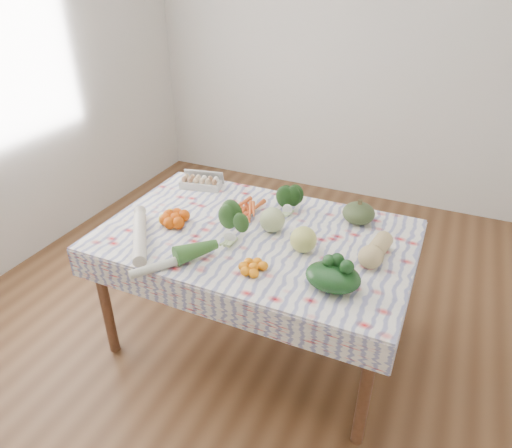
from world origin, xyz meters
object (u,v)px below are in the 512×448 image
at_px(kabocha_squash, 359,213).
at_px(butternut_squash, 376,249).
at_px(dining_table, 256,246).
at_px(grapefruit, 303,239).
at_px(cabbage, 272,220).
at_px(egg_carton, 200,183).

height_order(kabocha_squash, butternut_squash, butternut_squash).
distance_m(dining_table, grapefruit, 0.33).
height_order(kabocha_squash, cabbage, cabbage).
height_order(cabbage, butternut_squash, cabbage).
distance_m(egg_carton, grapefruit, 0.94).
height_order(egg_carton, kabocha_squash, kabocha_squash).
bearing_deg(cabbage, grapefruit, -28.52).
distance_m(kabocha_squash, grapefruit, 0.44).
relative_size(egg_carton, butternut_squash, 1.00).
height_order(dining_table, butternut_squash, butternut_squash).
relative_size(egg_carton, kabocha_squash, 1.45).
xyz_separation_m(egg_carton, grapefruit, (0.84, -0.42, 0.03)).
xyz_separation_m(dining_table, grapefruit, (0.29, -0.06, 0.15)).
bearing_deg(kabocha_squash, grapefruit, -115.03).
bearing_deg(kabocha_squash, dining_table, -144.09).
height_order(dining_table, grapefruit, grapefruit).
bearing_deg(kabocha_squash, butternut_squash, -63.70).
height_order(dining_table, egg_carton, egg_carton).
relative_size(cabbage, grapefruit, 1.02).
bearing_deg(egg_carton, kabocha_squash, -12.69).
xyz_separation_m(dining_table, cabbage, (0.07, 0.06, 0.15)).
height_order(butternut_squash, grapefruit, grapefruit).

